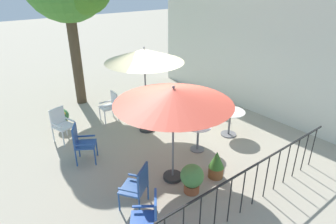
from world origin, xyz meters
TOP-DOWN VIEW (x-y plane):
  - ground_plane at (0.00, 0.00)m, footprint 60.00×60.00m
  - villa_facade at (0.00, 3.86)m, footprint 9.01×0.30m
  - terrace_railing at (3.03, 0.00)m, footprint 0.03×4.83m
  - patio_umbrella_0 at (-0.90, 0.09)m, footprint 2.17×2.17m
  - patio_umbrella_1 at (1.38, -0.74)m, footprint 2.46×2.46m
  - cafe_table_0 at (0.80, 1.82)m, footprint 0.82×0.82m
  - cafe_table_1 at (0.84, 0.54)m, footprint 0.68×0.68m
  - patio_chair_0 at (-1.86, -2.09)m, footprint 0.60×0.59m
  - patio_chair_1 at (-2.20, -0.40)m, footprint 0.45×0.50m
  - patio_chair_2 at (2.49, -2.15)m, footprint 0.63×0.63m
  - patio_chair_3 at (1.65, -1.84)m, footprint 0.66×0.67m
  - patio_chair_4 at (-0.52, -2.07)m, footprint 0.64×0.65m
  - potted_plant_0 at (1.99, -0.71)m, footprint 0.50×0.50m
  - potted_plant_1 at (-2.36, 0.27)m, footprint 0.47×0.47m
  - potted_plant_2 at (-0.08, 2.52)m, footprint 0.21×0.21m
  - potted_plant_3 at (-2.56, -1.85)m, footprint 0.42×0.42m
  - potted_plant_4 at (1.94, 0.07)m, footprint 0.35×0.35m

SIDE VIEW (x-z plane):
  - ground_plane at x=0.00m, z-range 0.00..0.00m
  - potted_plant_2 at x=-0.08m, z-range -0.01..0.54m
  - potted_plant_1 at x=-2.36m, z-range 0.02..0.63m
  - potted_plant_4 at x=1.94m, z-range 0.00..0.67m
  - potted_plant_3 at x=-2.56m, z-range 0.04..0.68m
  - potted_plant_0 at x=1.99m, z-range 0.03..0.70m
  - cafe_table_1 at x=0.84m, z-range 0.14..0.86m
  - patio_chair_3 at x=1.65m, z-range 0.05..0.99m
  - patio_chair_1 at x=-2.20m, z-range 0.06..0.98m
  - cafe_table_0 at x=0.80m, z-range 0.15..0.90m
  - patio_chair_0 at x=-1.86m, z-range 0.07..1.02m
  - patio_chair_2 at x=2.49m, z-range 0.07..1.05m
  - patio_chair_4 at x=-0.52m, z-range 0.07..1.05m
  - terrace_railing at x=3.03m, z-range 0.18..1.19m
  - patio_umbrella_1 at x=1.38m, z-range 0.89..3.14m
  - patio_umbrella_0 at x=-0.90m, z-range 1.00..3.51m
  - villa_facade at x=0.00m, z-range 0.00..4.85m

